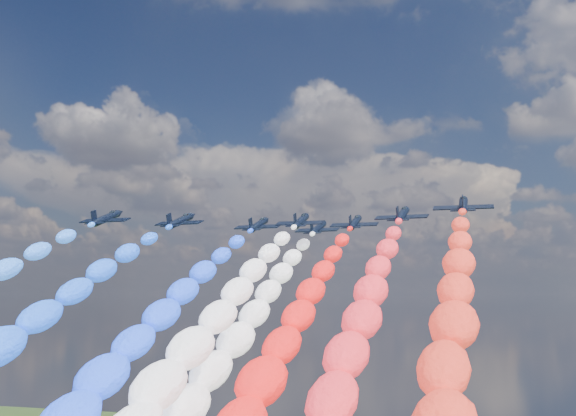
% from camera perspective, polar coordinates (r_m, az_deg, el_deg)
% --- Properties ---
extents(jet_0, '(9.98, 13.50, 6.84)m').
position_cam_1_polar(jet_0, '(141.88, -14.52, -0.81)').
color(jet_0, black).
extents(jet_1, '(10.59, 13.93, 6.84)m').
position_cam_1_polar(jet_1, '(144.01, -8.72, -1.04)').
color(jet_1, black).
extents(jet_2, '(10.22, 13.67, 6.84)m').
position_cam_1_polar(jet_2, '(150.59, -2.42, -1.38)').
color(jet_2, black).
extents(trail_2, '(7.31, 111.69, 54.93)m').
position_cam_1_polar(trail_2, '(97.66, -13.49, -13.16)').
color(trail_2, '#1D49FF').
extents(jet_3, '(9.97, 13.49, 6.84)m').
position_cam_1_polar(jet_3, '(142.35, 1.05, -1.05)').
color(jet_3, black).
extents(trail_3, '(7.31, 111.69, 54.93)m').
position_cam_1_polar(trail_3, '(87.99, -8.91, -13.97)').
color(trail_3, white).
extents(jet_4, '(10.59, 13.93, 6.84)m').
position_cam_1_polar(jet_4, '(157.92, 2.45, -1.64)').
color(jet_4, black).
extents(trail_4, '(7.31, 111.69, 54.93)m').
position_cam_1_polar(trail_4, '(102.82, -5.20, -13.00)').
color(trail_4, white).
extents(jet_5, '(9.86, 13.41, 6.84)m').
position_cam_1_polar(jet_5, '(146.44, 5.44, -1.19)').
color(jet_5, black).
extents(trail_5, '(7.31, 111.69, 54.93)m').
position_cam_1_polar(trail_5, '(90.46, -1.28, -13.85)').
color(trail_5, '#FB1817').
extents(jet_6, '(10.49, 13.87, 6.84)m').
position_cam_1_polar(jet_6, '(133.02, 9.24, -0.54)').
color(jet_6, black).
extents(trail_6, '(7.31, 111.69, 54.93)m').
position_cam_1_polar(trail_6, '(76.19, 4.31, -15.13)').
color(trail_6, '#FB2936').
extents(jet_7, '(9.95, 13.48, 6.84)m').
position_cam_1_polar(jet_7, '(120.40, 14.04, 0.25)').
color(jet_7, black).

